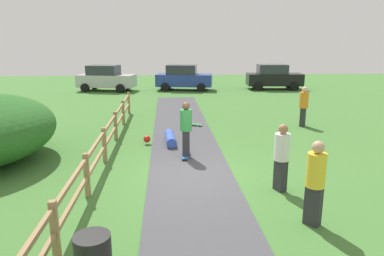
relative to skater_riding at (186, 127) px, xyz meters
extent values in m
plane|color=#427533|center=(0.04, -1.48, -1.03)|extent=(60.00, 60.00, 0.00)
cube|color=#47474C|center=(0.04, -1.48, -1.02)|extent=(2.40, 28.00, 0.02)
cube|color=#997A51|center=(-2.56, -5.33, -0.48)|extent=(0.12, 0.12, 1.10)
cube|color=#997A51|center=(-2.56, -2.76, -0.48)|extent=(0.12, 0.12, 1.10)
cube|color=#997A51|center=(-2.56, -0.19, -0.48)|extent=(0.12, 0.12, 1.10)
cube|color=#997A51|center=(-2.56, 2.38, -0.48)|extent=(0.12, 0.12, 1.10)
cube|color=#997A51|center=(-2.56, 4.95, -0.48)|extent=(0.12, 0.12, 1.10)
cube|color=#997A51|center=(-2.56, 7.52, -0.48)|extent=(0.12, 0.12, 1.10)
cube|color=#997A51|center=(-2.56, -1.48, -0.53)|extent=(0.08, 18.00, 0.09)
cube|color=#997A51|center=(-2.56, -1.48, -0.08)|extent=(0.08, 18.00, 0.09)
cube|color=#265999|center=(0.00, 0.00, -0.94)|extent=(0.34, 0.82, 0.02)
cylinder|color=silver|center=(-0.02, 0.29, -0.98)|extent=(0.04, 0.06, 0.06)
cylinder|color=silver|center=(0.12, 0.26, -0.98)|extent=(0.04, 0.06, 0.06)
cylinder|color=silver|center=(-0.12, -0.26, -0.98)|extent=(0.04, 0.06, 0.06)
cylinder|color=silver|center=(0.02, -0.29, -0.98)|extent=(0.04, 0.06, 0.06)
cube|color=#2D2D33|center=(0.00, 0.00, -0.52)|extent=(0.25, 0.35, 0.81)
cylinder|color=green|center=(0.00, 0.00, 0.22)|extent=(0.44, 0.44, 0.68)
sphere|color=brown|center=(0.00, 0.00, 0.68)|extent=(0.24, 0.24, 0.24)
cylinder|color=blue|center=(-0.49, 1.71, -0.83)|extent=(0.44, 1.49, 0.36)
sphere|color=red|center=(-1.34, 1.66, -0.83)|extent=(0.26, 0.26, 0.26)
cube|color=#338C4C|center=(0.58, 4.39, -0.94)|extent=(0.79, 0.58, 0.02)
cylinder|color=silver|center=(0.30, 4.46, -0.98)|extent=(0.07, 0.06, 0.06)
cylinder|color=silver|center=(0.38, 4.59, -0.98)|extent=(0.07, 0.06, 0.06)
cylinder|color=silver|center=(0.79, 4.18, -0.98)|extent=(0.07, 0.06, 0.06)
cylinder|color=silver|center=(0.86, 4.31, -0.98)|extent=(0.07, 0.06, 0.06)
cube|color=#2D2D33|center=(2.22, -2.75, -0.63)|extent=(0.29, 0.37, 0.81)
cylinder|color=white|center=(2.22, -2.75, 0.11)|extent=(0.48, 0.48, 0.68)
sphere|color=#9E704C|center=(2.22, -2.75, 0.57)|extent=(0.24, 0.24, 0.24)
cube|color=#2D2D33|center=(2.35, -4.48, -0.61)|extent=(0.36, 0.37, 0.84)
cylinder|color=yellow|center=(2.35, -4.48, 0.16)|extent=(0.54, 0.54, 0.70)
sphere|color=tan|center=(2.35, -4.48, 0.63)|extent=(0.25, 0.25, 0.25)
cube|color=#2D2D33|center=(5.41, 4.02, -0.62)|extent=(0.34, 0.38, 0.83)
cylinder|color=orange|center=(5.41, 4.02, 0.14)|extent=(0.53, 0.53, 0.69)
sphere|color=beige|center=(5.41, 4.02, 0.60)|extent=(0.25, 0.25, 0.25)
cube|color=#B7B7BC|center=(-5.04, 16.23, -0.26)|extent=(4.46, 2.55, 0.90)
cube|color=#2D333D|center=(-5.23, 16.27, 0.54)|extent=(2.48, 1.99, 0.70)
cylinder|color=black|center=(-3.53, 16.80, -0.71)|extent=(0.68, 0.37, 0.64)
cylinder|color=black|center=(-3.90, 15.08, -0.71)|extent=(0.68, 0.37, 0.64)
cylinder|color=black|center=(-6.17, 17.37, -0.71)|extent=(0.68, 0.37, 0.64)
cylinder|color=black|center=(-6.54, 15.65, -0.71)|extent=(0.68, 0.37, 0.64)
cube|color=black|center=(7.82, 16.23, -0.26)|extent=(4.32, 2.02, 0.90)
cube|color=#2D333D|center=(7.62, 16.24, 0.54)|extent=(2.32, 1.73, 0.70)
cylinder|color=black|center=(9.24, 17.00, -0.71)|extent=(0.66, 0.29, 0.64)
cylinder|color=black|center=(9.10, 15.24, -0.71)|extent=(0.66, 0.29, 0.64)
cylinder|color=black|center=(6.55, 17.21, -0.71)|extent=(0.66, 0.29, 0.64)
cylinder|color=black|center=(6.41, 15.46, -0.71)|extent=(0.66, 0.29, 0.64)
cube|color=#283D99|center=(0.81, 16.23, -0.26)|extent=(4.43, 2.40, 0.90)
cube|color=#2D333D|center=(0.61, 16.26, 0.54)|extent=(2.44, 1.92, 0.70)
cylinder|color=black|center=(2.29, 16.86, -0.71)|extent=(0.67, 0.35, 0.64)
cylinder|color=black|center=(1.99, 15.13, -0.71)|extent=(0.67, 0.35, 0.64)
cylinder|color=black|center=(-0.37, 17.33, -0.71)|extent=(0.67, 0.35, 0.64)
cylinder|color=black|center=(-0.67, 15.59, -0.71)|extent=(0.67, 0.35, 0.64)
camera|label=1|loc=(-0.63, -10.97, 2.67)|focal=33.29mm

